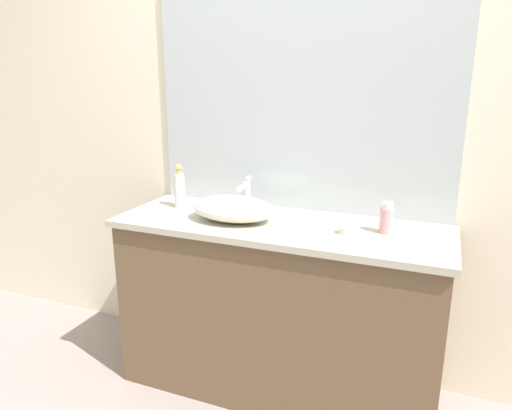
{
  "coord_description": "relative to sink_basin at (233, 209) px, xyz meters",
  "views": [
    {
      "loc": [
        0.58,
        -1.51,
        1.52
      ],
      "look_at": [
        -0.2,
        0.4,
        0.95
      ],
      "focal_mm": 32.84,
      "sensor_mm": 36.0,
      "label": 1
    }
  ],
  "objects": [
    {
      "name": "faucet",
      "position": [
        0.0,
        0.15,
        0.04
      ],
      "size": [
        0.03,
        0.14,
        0.18
      ],
      "color": "silver",
      "rests_on": "vanity_counter"
    },
    {
      "name": "lotion_bottle",
      "position": [
        0.68,
        0.08,
        0.01
      ],
      "size": [
        0.06,
        0.06,
        0.14
      ],
      "color": "pink",
      "rests_on": "vanity_counter"
    },
    {
      "name": "sink_basin",
      "position": [
        0.0,
        0.0,
        0.0
      ],
      "size": [
        0.4,
        0.26,
        0.11
      ],
      "primitive_type": "ellipsoid",
      "color": "silver",
      "rests_on": "vanity_counter"
    },
    {
      "name": "candle_jar",
      "position": [
        0.52,
        0.01,
        -0.04
      ],
      "size": [
        0.06,
        0.06,
        0.03
      ],
      "primitive_type": "cylinder",
      "color": "silver",
      "rests_on": "vanity_counter"
    },
    {
      "name": "vanity_counter",
      "position": [
        0.21,
        0.04,
        -0.49
      ],
      "size": [
        1.53,
        0.54,
        0.87
      ],
      "color": "brown",
      "rests_on": "ground"
    },
    {
      "name": "wall_mirror_panel",
      "position": [
        0.21,
        0.31,
        0.48
      ],
      "size": [
        1.48,
        0.01,
        1.08
      ],
      "primitive_type": "cube",
      "color": "#B2BCC6",
      "rests_on": "vanity_counter"
    },
    {
      "name": "soap_dispenser",
      "position": [
        -0.35,
        0.1,
        0.04
      ],
      "size": [
        0.05,
        0.05,
        0.22
      ],
      "color": "white",
      "rests_on": "vanity_counter"
    },
    {
      "name": "bathroom_wall_rear",
      "position": [
        0.3,
        0.35,
        0.38
      ],
      "size": [
        6.0,
        0.06,
        2.6
      ],
      "primitive_type": "cube",
      "color": "silver",
      "rests_on": "ground"
    }
  ]
}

